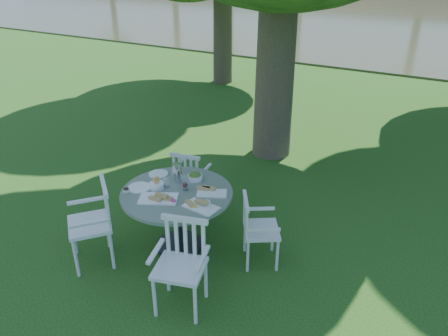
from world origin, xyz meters
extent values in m
plane|color=#11360B|center=(0.00, 0.00, 0.00)|extent=(140.00, 140.00, 0.00)
cylinder|color=black|center=(-0.27, -0.43, 0.02)|extent=(0.56, 0.56, 0.04)
cylinder|color=black|center=(-0.27, -0.43, 0.38)|extent=(0.12, 0.12, 0.68)
cylinder|color=#616D5B|center=(-0.27, -0.43, 0.74)|extent=(1.28, 1.28, 0.04)
cylinder|color=silver|center=(0.93, -0.28, 0.20)|extent=(0.03, 0.03, 0.41)
cylinder|color=silver|center=(0.74, 0.03, 0.20)|extent=(0.03, 0.03, 0.41)
cylinder|color=silver|center=(0.65, -0.45, 0.20)|extent=(0.03, 0.03, 0.41)
cylinder|color=silver|center=(0.46, -0.13, 0.20)|extent=(0.03, 0.03, 0.41)
cube|color=silver|center=(0.69, -0.21, 0.43)|extent=(0.54, 0.55, 0.04)
cube|color=silver|center=(0.54, -0.30, 0.62)|extent=(0.25, 0.38, 0.42)
cylinder|color=silver|center=(-0.50, 0.68, 0.21)|extent=(0.03, 0.03, 0.41)
cylinder|color=silver|center=(-0.87, 0.62, 0.21)|extent=(0.03, 0.03, 0.41)
cylinder|color=silver|center=(-0.46, 0.35, 0.21)|extent=(0.03, 0.03, 0.41)
cylinder|color=silver|center=(-0.82, 0.30, 0.21)|extent=(0.03, 0.03, 0.41)
cube|color=silver|center=(-0.66, 0.49, 0.43)|extent=(0.47, 0.44, 0.04)
cube|color=silver|center=(-0.63, 0.31, 0.62)|extent=(0.42, 0.10, 0.42)
cylinder|color=silver|center=(-1.27, -1.12, 0.24)|extent=(0.04, 0.04, 0.48)
cylinder|color=silver|center=(-0.95, -1.40, 0.24)|extent=(0.04, 0.04, 0.48)
cylinder|color=silver|center=(-1.01, -0.83, 0.24)|extent=(0.04, 0.04, 0.48)
cylinder|color=silver|center=(-0.70, -1.12, 0.24)|extent=(0.04, 0.04, 0.48)
cube|color=silver|center=(-0.98, -1.12, 0.50)|extent=(0.66, 0.66, 0.04)
cube|color=silver|center=(-0.84, -0.96, 0.72)|extent=(0.39, 0.36, 0.49)
cylinder|color=silver|center=(0.15, -1.47, 0.23)|extent=(0.04, 0.04, 0.46)
cylinder|color=silver|center=(0.54, -1.36, 0.23)|extent=(0.04, 0.04, 0.46)
cylinder|color=silver|center=(0.05, -1.11, 0.23)|extent=(0.04, 0.04, 0.46)
cylinder|color=silver|center=(0.45, -1.01, 0.23)|extent=(0.04, 0.04, 0.46)
cube|color=silver|center=(0.30, -1.24, 0.48)|extent=(0.56, 0.54, 0.04)
cube|color=silver|center=(0.24, -1.04, 0.70)|extent=(0.47, 0.16, 0.47)
cube|color=white|center=(-0.36, -0.66, 0.77)|extent=(0.49, 0.41, 0.02)
cube|color=white|center=(0.14, -0.58, 0.77)|extent=(0.39, 0.25, 0.01)
cube|color=white|center=(0.10, -0.27, 0.77)|extent=(0.38, 0.31, 0.01)
cylinder|color=white|center=(-0.70, -0.56, 0.77)|extent=(0.27, 0.27, 0.01)
cylinder|color=white|center=(-0.71, -0.18, 0.77)|extent=(0.24, 0.24, 0.01)
cylinder|color=white|center=(-0.52, -0.46, 0.79)|extent=(0.17, 0.17, 0.07)
cylinder|color=white|center=(-0.24, -0.07, 0.79)|extent=(0.17, 0.17, 0.06)
cylinder|color=silver|center=(-0.39, -0.22, 0.88)|extent=(0.12, 0.12, 0.23)
cylinder|color=white|center=(-0.21, -0.34, 0.85)|extent=(0.07, 0.07, 0.18)
cylinder|color=white|center=(-0.47, -0.40, 0.81)|extent=(0.06, 0.06, 0.10)
cylinder|color=white|center=(-0.43, -0.39, 0.82)|extent=(0.07, 0.07, 0.12)
cylinder|color=white|center=(-0.17, -0.65, 0.77)|extent=(0.07, 0.07, 0.03)
cylinder|color=white|center=(0.10, -0.64, 0.77)|extent=(0.07, 0.07, 0.03)
cylinder|color=white|center=(0.17, -0.49, 0.77)|extent=(0.07, 0.07, 0.03)
cylinder|color=white|center=(-0.78, -0.69, 0.77)|extent=(0.07, 0.07, 0.03)
cube|color=#343821|center=(0.00, 23.00, 0.00)|extent=(100.00, 28.00, 0.12)
camera|label=1|loc=(2.25, -3.94, 3.24)|focal=35.00mm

